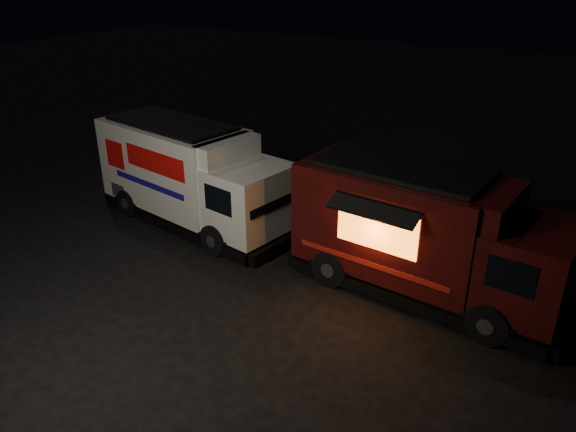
# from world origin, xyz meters

# --- Properties ---
(ground) EXTENTS (80.00, 80.00, 0.00)m
(ground) POSITION_xyz_m (0.00, 0.00, 0.00)
(ground) COLOR black
(ground) RESTS_ON ground
(white_truck) EXTENTS (6.40, 3.06, 2.78)m
(white_truck) POSITION_xyz_m (-2.90, 2.80, 1.39)
(white_truck) COLOR silver
(white_truck) RESTS_ON ground
(red_truck) EXTENTS (6.25, 2.78, 2.83)m
(red_truck) POSITION_xyz_m (3.72, 2.63, 1.41)
(red_truck) COLOR #3E0B0D
(red_truck) RESTS_ON ground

